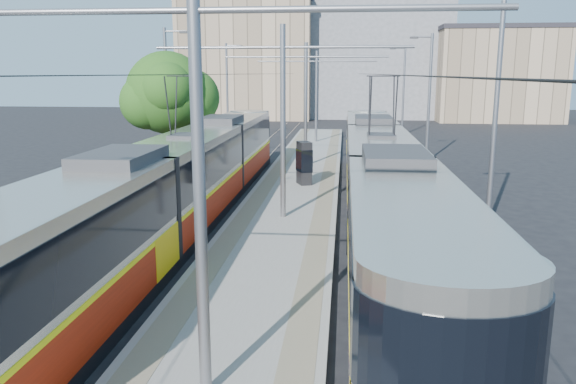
# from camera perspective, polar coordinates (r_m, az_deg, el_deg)

# --- Properties ---
(ground) EXTENTS (160.00, 160.00, 0.00)m
(ground) POSITION_cam_1_polar(r_m,az_deg,el_deg) (13.80, -4.19, -12.00)
(ground) COLOR black
(ground) RESTS_ON ground
(platform) EXTENTS (4.00, 50.00, 0.30)m
(platform) POSITION_cam_1_polar(r_m,az_deg,el_deg) (29.99, 1.37, 1.50)
(platform) COLOR gray
(platform) RESTS_ON ground
(tactile_strip_left) EXTENTS (0.70, 50.00, 0.01)m
(tactile_strip_left) POSITION_cam_1_polar(r_m,az_deg,el_deg) (30.11, -1.38, 1.84)
(tactile_strip_left) COLOR gray
(tactile_strip_left) RESTS_ON platform
(tactile_strip_right) EXTENTS (0.70, 50.00, 0.01)m
(tactile_strip_right) POSITION_cam_1_polar(r_m,az_deg,el_deg) (29.89, 4.15, 1.74)
(tactile_strip_right) COLOR gray
(tactile_strip_right) RESTS_ON platform
(rails) EXTENTS (8.71, 70.00, 0.03)m
(rails) POSITION_cam_1_polar(r_m,az_deg,el_deg) (30.02, 1.37, 1.25)
(rails) COLOR gray
(rails) RESTS_ON ground
(track_arrow) EXTENTS (1.20, 5.00, 0.01)m
(track_arrow) POSITION_cam_1_polar(r_m,az_deg,el_deg) (12.41, -24.09, -15.94)
(track_arrow) COLOR silver
(track_arrow) RESTS_ON ground
(tram_left) EXTENTS (2.43, 30.45, 5.50)m
(tram_left) POSITION_cam_1_polar(r_m,az_deg,el_deg) (21.34, -10.24, 1.27)
(tram_left) COLOR black
(tram_left) RESTS_ON ground
(tram_right) EXTENTS (2.43, 30.19, 5.50)m
(tram_right) POSITION_cam_1_polar(r_m,az_deg,el_deg) (21.29, 9.32, 1.69)
(tram_right) COLOR black
(tram_right) RESTS_ON ground
(catenary) EXTENTS (9.20, 70.00, 7.00)m
(catenary) POSITION_cam_1_polar(r_m,az_deg,el_deg) (26.68, 0.94, 9.66)
(catenary) COLOR slate
(catenary) RESTS_ON platform
(street_lamps) EXTENTS (15.18, 38.22, 8.00)m
(street_lamps) POSITION_cam_1_polar(r_m,az_deg,el_deg) (33.51, 1.94, 9.55)
(street_lamps) COLOR slate
(street_lamps) RESTS_ON ground
(shelter) EXTENTS (0.88, 1.08, 2.07)m
(shelter) POSITION_cam_1_polar(r_m,az_deg,el_deg) (27.22, 1.65, 3.06)
(shelter) COLOR black
(shelter) RESTS_ON platform
(tree) EXTENTS (4.62, 4.27, 6.71)m
(tree) POSITION_cam_1_polar(r_m,az_deg,el_deg) (29.80, -11.56, 9.70)
(tree) COLOR #382314
(tree) RESTS_ON ground
(building_left) EXTENTS (16.32, 12.24, 14.53)m
(building_left) POSITION_cam_1_polar(r_m,az_deg,el_deg) (73.45, -3.95, 13.26)
(building_left) COLOR tan
(building_left) RESTS_ON ground
(building_centre) EXTENTS (18.36, 14.28, 14.82)m
(building_centre) POSITION_cam_1_polar(r_m,az_deg,el_deg) (76.52, 8.80, 13.20)
(building_centre) COLOR gray
(building_centre) RESTS_ON ground
(building_right) EXTENTS (14.28, 10.20, 10.95)m
(building_right) POSITION_cam_1_polar(r_m,az_deg,el_deg) (72.61, 20.31, 11.16)
(building_right) COLOR tan
(building_right) RESTS_ON ground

